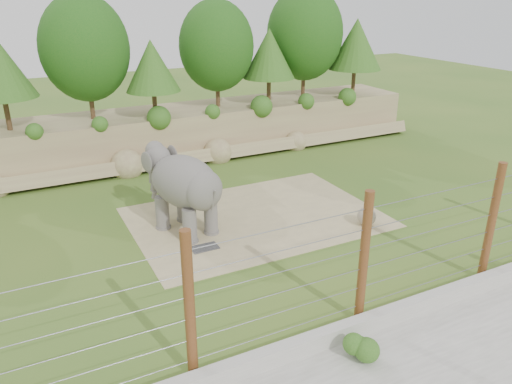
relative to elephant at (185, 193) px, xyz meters
name	(u,v)px	position (x,y,z in m)	size (l,w,h in m)	color
ground	(281,252)	(2.46, -3.12, -1.60)	(90.00, 90.00, 0.00)	#3F6724
back_embankment	(178,84)	(3.05, 9.56, 2.36)	(30.00, 5.52, 8.77)	#8F7456
dirt_patch	(256,217)	(2.96, -0.12, -1.59)	(10.00, 7.00, 0.02)	tan
drain_grate	(205,248)	(0.08, -1.65, -1.57)	(1.00, 0.60, 0.03)	#262628
elephant	(185,193)	(0.00, 0.00, 0.00)	(1.69, 3.95, 3.20)	#615C57
stone_ball	(367,216)	(6.57, -2.78, -1.20)	(0.75, 0.75, 0.75)	gray
retaining_wall	(370,322)	(2.46, -8.12, -1.35)	(26.00, 0.35, 0.50)	#9E9B92
walkway	(421,375)	(2.46, -10.12, -1.60)	(26.00, 4.00, 0.01)	#9E9B92
barrier_fence	(364,259)	(2.46, -7.62, 0.40)	(20.26, 0.26, 4.00)	#532813
walkway_shrub	(359,348)	(1.46, -8.92, -1.27)	(0.65, 0.65, 0.65)	#30631C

